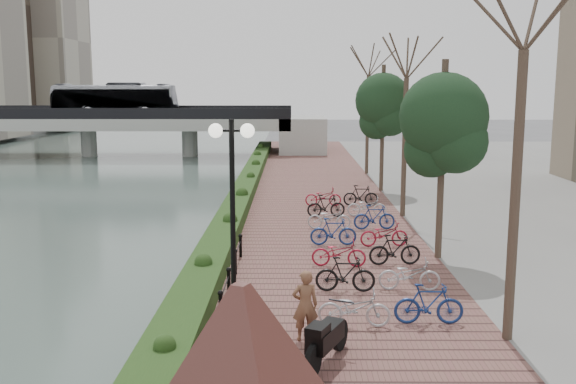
{
  "coord_description": "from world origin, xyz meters",
  "views": [
    {
      "loc": [
        3.13,
        -11.82,
        6.13
      ],
      "look_at": [
        2.95,
        13.3,
        2.0
      ],
      "focal_mm": 40.0,
      "sensor_mm": 36.0,
      "label": 1
    }
  ],
  "objects_px": {
    "granite_monument": "(242,374)",
    "motorcycle": "(327,337)",
    "pedestrian": "(305,305)",
    "lamppost": "(232,182)"
  },
  "relations": [
    {
      "from": "lamppost",
      "to": "pedestrian",
      "type": "xyz_separation_m",
      "value": [
        1.63,
        -0.36,
        -2.74
      ]
    },
    {
      "from": "motorcycle",
      "to": "pedestrian",
      "type": "distance_m",
      "value": 1.34
    },
    {
      "from": "granite_monument",
      "to": "lamppost",
      "type": "bearing_deg",
      "value": 96.52
    },
    {
      "from": "granite_monument",
      "to": "pedestrian",
      "type": "bearing_deg",
      "value": 77.74
    },
    {
      "from": "motorcycle",
      "to": "pedestrian",
      "type": "bearing_deg",
      "value": 134.04
    },
    {
      "from": "lamppost",
      "to": "pedestrian",
      "type": "height_order",
      "value": "lamppost"
    },
    {
      "from": "lamppost",
      "to": "pedestrian",
      "type": "bearing_deg",
      "value": -12.52
    },
    {
      "from": "granite_monument",
      "to": "motorcycle",
      "type": "distance_m",
      "value": 3.93
    },
    {
      "from": "granite_monument",
      "to": "motorcycle",
      "type": "relative_size",
      "value": 2.67
    },
    {
      "from": "motorcycle",
      "to": "pedestrian",
      "type": "height_order",
      "value": "pedestrian"
    }
  ]
}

